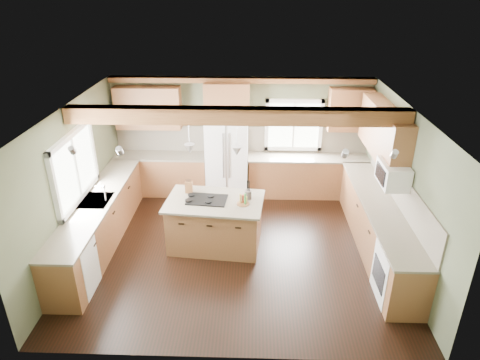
{
  "coord_description": "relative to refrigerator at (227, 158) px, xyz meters",
  "views": [
    {
      "loc": [
        0.27,
        -6.52,
        4.48
      ],
      "look_at": [
        0.04,
        0.3,
        1.23
      ],
      "focal_mm": 32.0,
      "sensor_mm": 36.0,
      "label": 1
    }
  ],
  "objects": [
    {
      "name": "counter_right",
      "position": [
        2.8,
        -2.07,
        0.0
      ],
      "size": [
        0.64,
        3.74,
        0.04
      ],
      "primitive_type": "cube",
      "color": "#4A4336",
      "rests_on": "base_cab_right"
    },
    {
      "name": "window_left",
      "position": [
        -2.48,
        -2.07,
        0.65
      ],
      "size": [
        0.04,
        1.6,
        1.05
      ],
      "primitive_type": "cube",
      "color": "white",
      "rests_on": "wall_left"
    },
    {
      "name": "island",
      "position": [
        -0.1,
        -2.02,
        -0.46
      ],
      "size": [
        1.68,
        1.13,
        0.88
      ],
      "primitive_type": "cube",
      "rotation": [
        0.0,
        0.0,
        -0.1
      ],
      "color": "brown",
      "rests_on": "floor"
    },
    {
      "name": "dishwasher",
      "position": [
        -2.19,
        -3.37,
        -0.47
      ],
      "size": [
        0.6,
        0.6,
        0.84
      ],
      "primitive_type": "cube",
      "color": "white",
      "rests_on": "floor"
    },
    {
      "name": "ceiling",
      "position": [
        0.3,
        -2.12,
        1.7
      ],
      "size": [
        5.6,
        5.6,
        0.0
      ],
      "primitive_type": "plane",
      "rotation": [
        3.14,
        0.0,
        0.0
      ],
      "color": "silver",
      "rests_on": "wall_back"
    },
    {
      "name": "upper_cab_over_fridge",
      "position": [
        -0.0,
        0.21,
        1.25
      ],
      "size": [
        0.96,
        0.35,
        0.7
      ],
      "primitive_type": "cube",
      "color": "brown",
      "rests_on": "wall_back"
    },
    {
      "name": "refrigerator",
      "position": [
        0.0,
        0.0,
        0.0
      ],
      "size": [
        0.9,
        0.74,
        1.8
      ],
      "primitive_type": "cube",
      "color": "white",
      "rests_on": "floor"
    },
    {
      "name": "wall_right",
      "position": [
        3.1,
        -2.12,
        0.4
      ],
      "size": [
        0.0,
        5.0,
        5.0
      ],
      "primitive_type": "plane",
      "rotation": [
        1.57,
        0.0,
        -1.57
      ],
      "color": "#495039",
      "rests_on": "ground"
    },
    {
      "name": "pendant_left",
      "position": [
        -0.5,
        -1.98,
        0.98
      ],
      "size": [
        0.18,
        0.18,
        0.16
      ],
      "primitive_type": "cone",
      "rotation": [
        3.14,
        0.0,
        0.0
      ],
      "color": "#B2B2B7",
      "rests_on": "ceiling"
    },
    {
      "name": "base_cab_left",
      "position": [
        -2.2,
        -2.07,
        -0.46
      ],
      "size": [
        0.6,
        3.7,
        0.88
      ],
      "primitive_type": "cube",
      "color": "brown",
      "rests_on": "floor"
    },
    {
      "name": "microwave",
      "position": [
        2.88,
        -2.17,
        0.65
      ],
      "size": [
        0.4,
        0.7,
        0.38
      ],
      "primitive_type": "cube",
      "color": "white",
      "rests_on": "wall_right"
    },
    {
      "name": "upper_cab_back_left",
      "position": [
        -1.69,
        0.21,
        1.05
      ],
      "size": [
        1.4,
        0.35,
        0.9
      ],
      "primitive_type": "cube",
      "color": "brown",
      "rests_on": "wall_back"
    },
    {
      "name": "knife_block",
      "position": [
        -0.59,
        -1.72,
        0.13
      ],
      "size": [
        0.13,
        0.1,
        0.22
      ],
      "primitive_type": "cube",
      "rotation": [
        0.0,
        0.0,
        -0.04
      ],
      "color": "brown",
      "rests_on": "island_top"
    },
    {
      "name": "faucet",
      "position": [
        -2.02,
        -2.07,
        0.15
      ],
      "size": [
        0.02,
        0.02,
        0.28
      ],
      "primitive_type": "cylinder",
      "color": "#B2B2B7",
      "rests_on": "sink"
    },
    {
      "name": "utensil_crock",
      "position": [
        0.49,
        -1.94,
        0.1
      ],
      "size": [
        0.14,
        0.14,
        0.16
      ],
      "primitive_type": "cylinder",
      "rotation": [
        0.0,
        0.0,
        0.14
      ],
      "color": "#3F3832",
      "rests_on": "island_top"
    },
    {
      "name": "window_back",
      "position": [
        1.45,
        0.36,
        0.65
      ],
      "size": [
        1.1,
        0.04,
        1.0
      ],
      "primitive_type": "cube",
      "color": "white",
      "rests_on": "wall_back"
    },
    {
      "name": "counter_back_left",
      "position": [
        -1.49,
        0.08,
        0.0
      ],
      "size": [
        2.06,
        0.64,
        0.04
      ],
      "primitive_type": "cube",
      "color": "#4A4336",
      "rests_on": "base_cab_back_left"
    },
    {
      "name": "backsplash_back",
      "position": [
        0.3,
        0.36,
        0.31
      ],
      "size": [
        5.58,
        0.03,
        0.58
      ],
      "primitive_type": "cube",
      "color": "brown",
      "rests_on": "wall_back"
    },
    {
      "name": "upper_cab_right",
      "position": [
        2.92,
        -1.22,
        1.05
      ],
      "size": [
        0.35,
        2.2,
        0.9
      ],
      "primitive_type": "cube",
      "color": "brown",
      "rests_on": "wall_right"
    },
    {
      "name": "floor",
      "position": [
        0.3,
        -2.12,
        -0.9
      ],
      "size": [
        5.6,
        5.6,
        0.0
      ],
      "primitive_type": "plane",
      "color": "black",
      "rests_on": "ground"
    },
    {
      "name": "counter_back_right",
      "position": [
        1.79,
        0.08,
        0.0
      ],
      "size": [
        2.66,
        0.64,
        0.04
      ],
      "primitive_type": "cube",
      "color": "#4A4336",
      "rests_on": "base_cab_back_right"
    },
    {
      "name": "oven",
      "position": [
        2.79,
        -3.37,
        -0.47
      ],
      "size": [
        0.6,
        0.72,
        0.84
      ],
      "primitive_type": "cube",
      "color": "white",
      "rests_on": "floor"
    },
    {
      "name": "counter_left",
      "position": [
        -2.2,
        -2.07,
        0.0
      ],
      "size": [
        0.64,
        3.74,
        0.04
      ],
      "primitive_type": "cube",
      "color": "#4A4336",
      "rests_on": "base_cab_left"
    },
    {
      "name": "cooktop",
      "position": [
        -0.23,
        -2.01,
        0.03
      ],
      "size": [
        0.73,
        0.53,
        0.02
      ],
      "primitive_type": "cube",
      "rotation": [
        0.0,
        0.0,
        -0.1
      ],
      "color": "black",
      "rests_on": "island_top"
    },
    {
      "name": "wall_left",
      "position": [
        -2.5,
        -2.12,
        0.4
      ],
      "size": [
        0.0,
        5.0,
        5.0
      ],
      "primitive_type": "plane",
      "rotation": [
        1.57,
        0.0,
        1.57
      ],
      "color": "#495039",
      "rests_on": "ground"
    },
    {
      "name": "sink",
      "position": [
        -2.2,
        -2.07,
        0.01
      ],
      "size": [
        0.5,
        0.65,
        0.03
      ],
      "primitive_type": "cube",
      "color": "#262628",
      "rests_on": "counter_left"
    },
    {
      "name": "base_cab_back_right",
      "position": [
        1.79,
        0.08,
        -0.46
      ],
      "size": [
        2.62,
        0.6,
        0.88
      ],
      "primitive_type": "cube",
      "color": "brown",
      "rests_on": "floor"
    },
    {
      "name": "pendant_right",
      "position": [
        0.3,
        -2.06,
        0.98
      ],
      "size": [
        0.18,
        0.18,
        0.16
      ],
      "primitive_type": "cone",
      "rotation": [
        3.14,
        0.0,
        0.0
      ],
      "color": "#B2B2B7",
      "rests_on": "ceiling"
    },
    {
      "name": "bottle_tray",
      "position": [
        0.41,
        -2.13,
        0.12
      ],
      "size": [
        0.23,
        0.23,
        0.2
      ],
      "primitive_type": null,
      "rotation": [
        0.0,
        0.0,
        0.07
      ],
      "color": "brown",
      "rests_on": "island_top"
    },
    {
      "name": "backsplash_right",
      "position": [
        3.08,
        -2.07,
        0.31
      ],
      "size": [
        0.03,
        3.7,
        0.58
      ],
      "primitive_type": "cube",
      "color": "brown",
      "rests_on": "wall_right"
    },
    {
      "name": "upper_cab_back_corner",
      "position": [
        2.6,
        0.21,
        1.05
      ],
      "size": [
        0.9,
        0.35,
        0.9
      ],
      "primitive_type": "cube",
      "color": "brown",
      "rests_on": "wall_back"
    },
    {
      "name": "soffit_trim",
      "position": [
        0.3,
        0.28,
        1.64
      ],
      "size": [
        5.55,
        0.2,
        0.1
      ],
      "primitive_type": "cube",
      "color": "#5B321A",
      "rests_on": "ceiling"
    },
    {
      "name": "wall_back",
      "position": [
        0.3,
        0.38,
        0.4
      ],
      "size": [
        5.6,
        0.0,
        5.6
      ],
      "primitive_type": "plane",
      "rotation": [
        1.57,
        0.0,
        0.0
      ],
      "color": "#495039",
      "rests_on": "ground"
    },
    {
      "name": "base_cab_back_left",
      "position": [
        -1.49,
        0.08,
        -0.46
      ],
      "size": [
        2.02,
        0.6,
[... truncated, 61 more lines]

